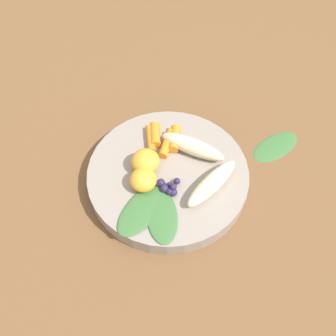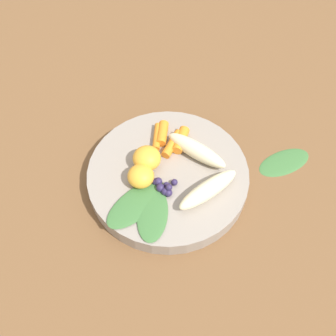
{
  "view_description": "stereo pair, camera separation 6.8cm",
  "coord_description": "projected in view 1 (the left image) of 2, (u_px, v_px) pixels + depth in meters",
  "views": [
    {
      "loc": [
        -0.28,
        0.27,
        0.6
      ],
      "look_at": [
        0.0,
        0.0,
        0.04
      ],
      "focal_mm": 42.1,
      "sensor_mm": 36.0,
      "label": 1
    },
    {
      "loc": [
        -0.32,
        0.22,
        0.6
      ],
      "look_at": [
        0.0,
        0.0,
        0.04
      ],
      "focal_mm": 42.1,
      "sensor_mm": 36.0,
      "label": 2
    }
  ],
  "objects": [
    {
      "name": "kale_leaf_stray",
      "position": [
        276.0,
        146.0,
        0.76
      ],
      "size": [
        0.07,
        0.11,
        0.01
      ],
      "primitive_type": "ellipsoid",
      "rotation": [
        0.0,
        0.0,
        4.57
      ],
      "color": "#3D7038",
      "rests_on": "ground_plane"
    },
    {
      "name": "ground_plane",
      "position": [
        168.0,
        181.0,
        0.72
      ],
      "size": [
        2.4,
        2.4,
        0.0
      ],
      "primitive_type": "plane",
      "color": "brown"
    },
    {
      "name": "orange_segment_near",
      "position": [
        143.0,
        180.0,
        0.66
      ],
      "size": [
        0.05,
        0.05,
        0.03
      ],
      "primitive_type": "ellipsoid",
      "color": "#F4A833",
      "rests_on": "bowl"
    },
    {
      "name": "carrot_mid_right",
      "position": [
        155.0,
        135.0,
        0.73
      ],
      "size": [
        0.05,
        0.05,
        0.02
      ],
      "primitive_type": "cylinder",
      "rotation": [
        0.0,
        1.57,
        5.57
      ],
      "color": "orange",
      "rests_on": "bowl"
    },
    {
      "name": "carrot_mid_left",
      "position": [
        167.0,
        144.0,
        0.71
      ],
      "size": [
        0.04,
        0.06,
        0.02
      ],
      "primitive_type": "cylinder",
      "rotation": [
        0.0,
        1.57,
        5.23
      ],
      "color": "orange",
      "rests_on": "bowl"
    },
    {
      "name": "carrot_front",
      "position": [
        175.0,
        139.0,
        0.72
      ],
      "size": [
        0.05,
        0.05,
        0.02
      ],
      "primitive_type": "cylinder",
      "rotation": [
        0.0,
        1.57,
        5.39
      ],
      "color": "orange",
      "rests_on": "bowl"
    },
    {
      "name": "bowl",
      "position": [
        168.0,
        176.0,
        0.7
      ],
      "size": [
        0.28,
        0.28,
        0.03
      ],
      "primitive_type": "cylinder",
      "color": "gray",
      "rests_on": "ground_plane"
    },
    {
      "name": "kale_leaf_left",
      "position": [
        144.0,
        208.0,
        0.65
      ],
      "size": [
        0.08,
        0.13,
        0.01
      ],
      "primitive_type": "ellipsoid",
      "rotation": [
        0.0,
        0.0,
        8.04
      ],
      "color": "#3D7038",
      "rests_on": "bowl"
    },
    {
      "name": "banana_peeled_left",
      "position": [
        192.0,
        147.0,
        0.7
      ],
      "size": [
        0.12,
        0.07,
        0.03
      ],
      "primitive_type": "ellipsoid",
      "rotation": [
        0.0,
        0.0,
        6.61
      ],
      "color": "beige",
      "rests_on": "bowl"
    },
    {
      "name": "carrot_rear",
      "position": [
        151.0,
        139.0,
        0.72
      ],
      "size": [
        0.05,
        0.05,
        0.01
      ],
      "primitive_type": "cylinder",
      "rotation": [
        0.0,
        1.57,
        5.61
      ],
      "color": "orange",
      "rests_on": "bowl"
    },
    {
      "name": "orange_segment_far",
      "position": [
        146.0,
        161.0,
        0.68
      ],
      "size": [
        0.05,
        0.05,
        0.04
      ],
      "primitive_type": "ellipsoid",
      "color": "#F4A833",
      "rests_on": "bowl"
    },
    {
      "name": "coconut_shred_patch",
      "position": [
        161.0,
        205.0,
        0.65
      ],
      "size": [
        0.04,
        0.04,
        0.0
      ],
      "primitive_type": "cylinder",
      "color": "white",
      "rests_on": "bowl"
    },
    {
      "name": "blueberry_pile",
      "position": [
        168.0,
        187.0,
        0.66
      ],
      "size": [
        0.04,
        0.04,
        0.02
      ],
      "color": "#2D234C",
      "rests_on": "bowl"
    },
    {
      "name": "kale_leaf_right",
      "position": [
        162.0,
        215.0,
        0.64
      ],
      "size": [
        0.11,
        0.1,
        0.01
      ],
      "primitive_type": "ellipsoid",
      "rotation": [
        0.0,
        0.0,
        8.75
      ],
      "color": "#3D7038",
      "rests_on": "bowl"
    },
    {
      "name": "banana_peeled_right",
      "position": [
        212.0,
        183.0,
        0.66
      ],
      "size": [
        0.03,
        0.12,
        0.03
      ],
      "primitive_type": "ellipsoid",
      "rotation": [
        0.0,
        0.0,
        4.75
      ],
      "color": "beige",
      "rests_on": "bowl"
    }
  ]
}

